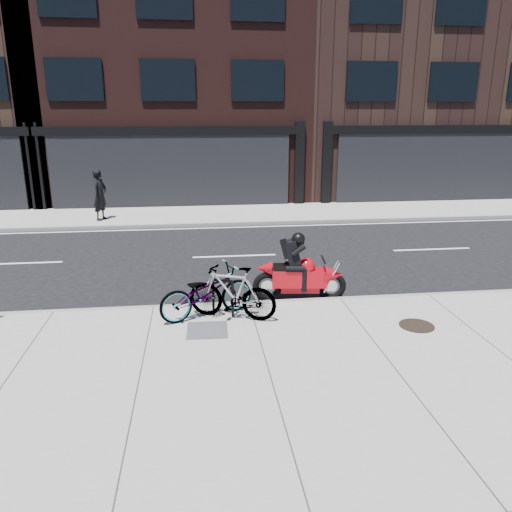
{
  "coord_description": "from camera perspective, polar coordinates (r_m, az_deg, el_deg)",
  "views": [
    {
      "loc": [
        -1.04,
        -11.81,
        4.07
      ],
      "look_at": [
        0.25,
        -1.1,
        0.9
      ],
      "focal_mm": 35.0,
      "sensor_mm": 36.0,
      "label": 1
    }
  ],
  "objects": [
    {
      "name": "pedestrian",
      "position": [
        19.34,
        -17.4,
        6.69
      ],
      "size": [
        0.68,
        0.8,
        1.87
      ],
      "primitive_type": "imported",
      "rotation": [
        0.0,
        0.0,
        1.17
      ],
      "color": "black",
      "rests_on": "sidewalk_far"
    },
    {
      "name": "sidewalk_near",
      "position": [
        7.96,
        1.6,
        -13.81
      ],
      "size": [
        60.0,
        6.0,
        0.13
      ],
      "primitive_type": "cube",
      "color": "gray",
      "rests_on": "ground"
    },
    {
      "name": "utility_grate",
      "position": [
        9.41,
        -5.6,
        -8.41
      ],
      "size": [
        0.77,
        0.77,
        0.02
      ],
      "primitive_type": "cube",
      "rotation": [
        0.0,
        0.0,
        -0.03
      ],
      "color": "#535355",
      "rests_on": "sidewalk_near"
    },
    {
      "name": "bicycle_front",
      "position": [
        9.82,
        -5.67,
        -4.13
      ],
      "size": [
        2.06,
        1.36,
        1.02
      ],
      "primitive_type": "imported",
      "rotation": [
        0.0,
        0.0,
        1.96
      ],
      "color": "gray",
      "rests_on": "sidewalk_near"
    },
    {
      "name": "bicycle_rear",
      "position": [
        9.71,
        -2.76,
        -4.19
      ],
      "size": [
        1.83,
        1.12,
        1.06
      ],
      "primitive_type": "imported",
      "rotation": [
        0.0,
        0.0,
        4.33
      ],
      "color": "gray",
      "rests_on": "sidewalk_near"
    },
    {
      "name": "manhole_cover",
      "position": [
        10.02,
        17.89,
        -7.58
      ],
      "size": [
        0.71,
        0.71,
        0.02
      ],
      "primitive_type": "cylinder",
      "rotation": [
        0.0,
        0.0,
        0.08
      ],
      "color": "black",
      "rests_on": "sidewalk_near"
    },
    {
      "name": "building_mideast",
      "position": [
        28.61,
        16.87,
        20.09
      ],
      "size": [
        12.0,
        10.0,
        12.5
      ],
      "primitive_type": "cube",
      "color": "black",
      "rests_on": "ground"
    },
    {
      "name": "ground",
      "position": [
        12.53,
        -1.76,
        -2.58
      ],
      "size": [
        120.0,
        120.0,
        0.0
      ],
      "primitive_type": "plane",
      "color": "black",
      "rests_on": "ground"
    },
    {
      "name": "bike_rack",
      "position": [
        9.86,
        -3.81,
        -4.41
      ],
      "size": [
        0.42,
        0.21,
        0.76
      ],
      "rotation": [
        0.0,
        0.0,
        -0.41
      ],
      "color": "black",
      "rests_on": "sidewalk_near"
    },
    {
      "name": "sidewalk_far",
      "position": [
        19.99,
        -3.79,
        4.78
      ],
      "size": [
        60.0,
        3.5,
        0.13
      ],
      "primitive_type": "cube",
      "color": "gray",
      "rests_on": "ground"
    },
    {
      "name": "building_center",
      "position": [
        26.51,
        -9.71,
        23.05
      ],
      "size": [
        12.0,
        10.0,
        14.5
      ],
      "primitive_type": "cube",
      "color": "black",
      "rests_on": "ground"
    },
    {
      "name": "motorcycle",
      "position": [
        11.0,
        5.47,
        -1.93
      ],
      "size": [
        2.07,
        0.65,
        1.55
      ],
      "rotation": [
        0.0,
        0.0,
        -0.12
      ],
      "color": "black",
      "rests_on": "ground"
    }
  ]
}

